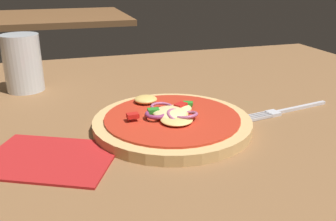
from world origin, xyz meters
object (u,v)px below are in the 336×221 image
at_px(pizza, 172,121).
at_px(napkin, 50,158).
at_px(fork, 285,111).
at_px(beer_glass, 23,66).

distance_m(pizza, napkin, 0.18).
bearing_deg(pizza, fork, 1.97).
bearing_deg(fork, pizza, -178.03).
relative_size(pizza, fork, 1.39).
distance_m(fork, napkin, 0.37).
xyz_separation_m(beer_glass, napkin, (0.04, -0.30, -0.05)).
bearing_deg(napkin, pizza, 15.11).
bearing_deg(beer_glass, pizza, -50.44).
xyz_separation_m(fork, beer_glass, (-0.40, 0.24, 0.04)).
bearing_deg(pizza, beer_glass, 129.56).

